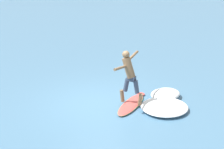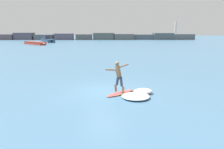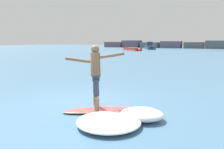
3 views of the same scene
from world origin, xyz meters
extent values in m
plane|color=teal|center=(0.00, 0.00, 0.00)|extent=(200.00, 200.00, 0.00)
ellipsoid|color=#DD5049|center=(0.86, -0.57, 0.05)|extent=(1.81, 1.66, 0.10)
ellipsoid|color=#DD5049|center=(1.61, 0.07, 0.05)|extent=(0.40, 0.40, 0.08)
ellipsoid|color=#339E56|center=(0.86, -0.57, 0.05)|extent=(1.83, 1.68, 0.04)
cone|color=black|center=(0.27, -1.08, -0.06)|extent=(0.07, 0.07, 0.14)
cone|color=black|center=(0.47, -1.11, -0.06)|extent=(0.07, 0.07, 0.14)
cone|color=black|center=(0.27, -0.88, -0.06)|extent=(0.07, 0.07, 0.14)
cylinder|color=brown|center=(0.66, -0.31, 0.31)|extent=(0.21, 0.22, 0.43)
cylinder|color=#354055|center=(0.75, -0.42, 0.74)|extent=(0.26, 0.27, 0.47)
cylinder|color=brown|center=(1.07, -0.84, 0.31)|extent=(0.21, 0.22, 0.43)
cylinder|color=#354055|center=(0.98, -0.72, 0.74)|extent=(0.26, 0.27, 0.47)
cube|color=#354055|center=(0.86, -0.57, 1.01)|extent=(0.32, 0.33, 0.16)
cylinder|color=brown|center=(0.80, -0.49, 1.37)|extent=(0.52, 0.55, 0.73)
sphere|color=brown|center=(0.73, -0.40, 1.82)|extent=(0.25, 0.25, 0.25)
cylinder|color=brown|center=(0.36, -0.73, 1.51)|extent=(0.63, 0.51, 0.21)
cylinder|color=brown|center=(1.15, -0.12, 1.63)|extent=(0.63, 0.51, 0.20)
ellipsoid|color=white|center=(2.28, -0.52, 0.15)|extent=(1.29, 1.13, 0.30)
ellipsoid|color=white|center=(1.74, -1.31, 0.11)|extent=(1.59, 1.56, 0.21)
camera|label=1|loc=(-4.61, -10.83, 5.52)|focal=60.00mm
camera|label=2|loc=(0.08, -13.00, 3.85)|focal=35.00mm
camera|label=3|loc=(4.37, -5.67, 2.04)|focal=35.00mm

